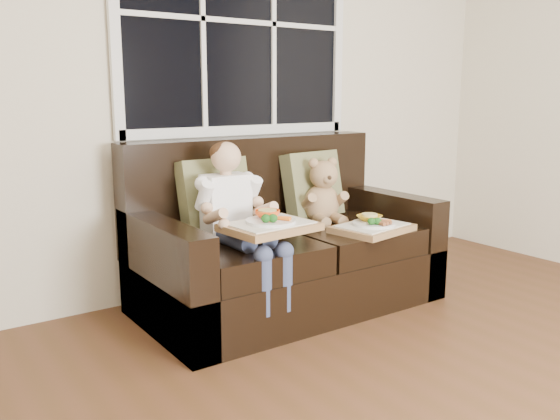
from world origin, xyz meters
TOP-DOWN VIEW (x-y plane):
  - window_back at (0.11, 2.48)m, footprint 1.62×0.04m
  - loveseat at (0.11, 2.02)m, footprint 1.70×0.92m
  - pillow_left at (-0.24, 2.17)m, footprint 0.42×0.21m
  - pillow_right at (0.46, 2.17)m, footprint 0.43×0.23m
  - child at (-0.27, 1.90)m, footprint 0.36×0.59m
  - teddy_bear at (0.43, 2.03)m, footprint 0.28×0.33m
  - tray_left at (-0.21, 1.67)m, footprint 0.47×0.38m
  - tray_right at (0.48, 1.65)m, footprint 0.47×0.39m

SIDE VIEW (x-z plane):
  - loveseat at x=0.11m, z-range -0.17..0.79m
  - tray_right at x=0.48m, z-range 0.43..0.53m
  - tray_left at x=-0.21m, z-range 0.53..0.63m
  - teddy_bear at x=0.43m, z-range 0.41..0.82m
  - child at x=-0.27m, z-range 0.23..1.03m
  - pillow_right at x=0.46m, z-range 0.44..0.87m
  - pillow_left at x=-0.24m, z-range 0.44..0.87m
  - window_back at x=0.11m, z-range 0.96..2.33m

